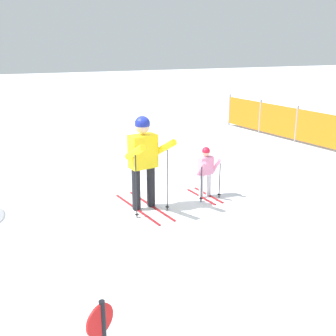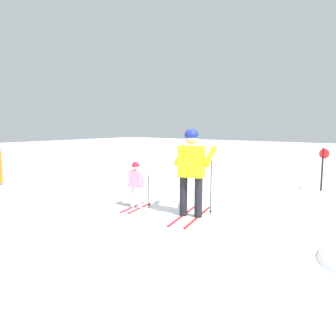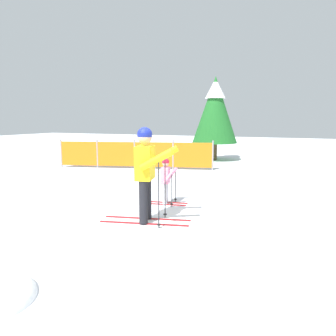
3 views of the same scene
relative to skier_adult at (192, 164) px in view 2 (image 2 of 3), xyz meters
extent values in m
plane|color=white|center=(-0.11, 0.05, -1.08)|extent=(60.00, 60.00, 0.00)
cube|color=maroon|center=(-0.07, 0.15, -1.07)|extent=(1.65, 0.46, 0.02)
cube|color=maroon|center=(0.01, -0.16, -1.07)|extent=(1.65, 0.46, 0.02)
cylinder|color=black|center=(-0.07, 0.15, -0.66)|extent=(0.16, 0.16, 0.80)
cylinder|color=black|center=(0.01, -0.16, -0.66)|extent=(0.16, 0.16, 0.80)
cube|color=yellow|center=(-0.03, -0.01, 0.06)|extent=(0.40, 0.55, 0.62)
cylinder|color=yellow|center=(0.17, 0.36, 0.15)|extent=(0.63, 0.28, 0.41)
cylinder|color=yellow|center=(0.32, -0.24, 0.15)|extent=(0.63, 0.28, 0.41)
sphere|color=#D8AD8C|center=(-0.03, -0.01, 0.53)|extent=(0.27, 0.27, 0.27)
sphere|color=navy|center=(-0.03, -0.01, 0.57)|extent=(0.28, 0.28, 0.28)
cylinder|color=black|center=(0.20, 0.39, -0.45)|extent=(0.02, 0.02, 1.25)
cylinder|color=black|center=(0.20, 0.39, -1.02)|extent=(0.07, 0.07, 0.01)
cylinder|color=black|center=(0.36, -0.25, -0.45)|extent=(0.02, 0.02, 1.25)
cylinder|color=black|center=(0.36, -0.25, -1.02)|extent=(0.07, 0.07, 0.01)
cube|color=maroon|center=(-0.23, 1.43, -1.07)|extent=(0.97, 0.25, 0.02)
cube|color=maroon|center=(-0.19, 1.25, -1.07)|extent=(0.97, 0.25, 0.02)
cylinder|color=silver|center=(-0.23, 1.43, -0.82)|extent=(0.09, 0.09, 0.47)
cylinder|color=silver|center=(-0.19, 1.25, -0.82)|extent=(0.09, 0.09, 0.47)
cube|color=pink|center=(-0.21, 1.34, -0.41)|extent=(0.22, 0.32, 0.36)
cylinder|color=pink|center=(-0.14, 1.54, -0.41)|extent=(0.29, 0.13, 0.35)
cylinder|color=pink|center=(-0.07, 1.18, -0.41)|extent=(0.29, 0.13, 0.35)
sphere|color=#D8AD8C|center=(-0.21, 1.34, -0.13)|extent=(0.16, 0.16, 0.16)
sphere|color=red|center=(-0.21, 1.34, -0.10)|extent=(0.16, 0.16, 0.16)
cylinder|color=black|center=(-0.07, 1.60, -0.71)|extent=(0.02, 0.02, 0.73)
cylinder|color=black|center=(-0.07, 1.60, -1.02)|extent=(0.07, 0.07, 0.01)
cylinder|color=black|center=(0.02, 1.16, -0.71)|extent=(0.02, 0.02, 0.73)
cylinder|color=black|center=(0.02, 1.16, -1.02)|extent=(0.07, 0.07, 0.01)
cylinder|color=gray|center=(-0.59, 6.58, -0.51)|extent=(0.06, 0.06, 1.13)
cylinder|color=black|center=(4.39, -1.53, -0.47)|extent=(0.05, 0.05, 1.22)
cylinder|color=red|center=(4.41, -1.56, -0.02)|extent=(0.17, 0.24, 0.28)
camera|label=1|loc=(7.22, -1.93, 2.14)|focal=45.00mm
camera|label=2|loc=(-5.51, -3.56, 0.80)|focal=35.00mm
camera|label=3|loc=(2.76, -5.34, 0.86)|focal=35.00mm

